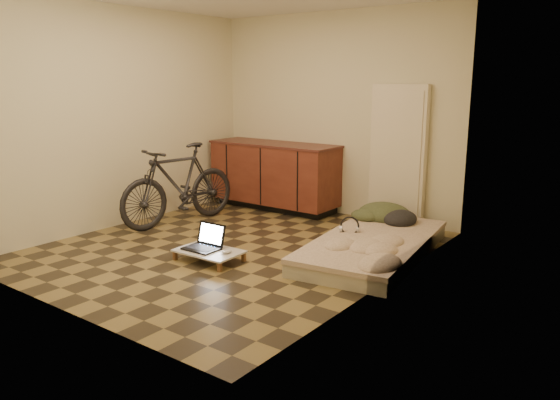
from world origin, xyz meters
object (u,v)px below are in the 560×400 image
Objects in this scene: futon at (373,246)px; laptop at (205,243)px; bicycle at (179,180)px; lap_desk at (209,252)px.

laptop is at bearing -146.89° from futon.
bicycle is 2.56m from futon.
lap_desk is at bearing -18.95° from laptop.
lap_desk is 0.10m from laptop.
futon is 3.34× the size of lap_desk.
bicycle is 0.76× the size of futon.
futon is at bearing 14.84° from bicycle.
bicycle is 1.50m from laptop.
futon is at bearing 41.65° from lap_desk.
bicycle is 4.82× the size of laptop.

